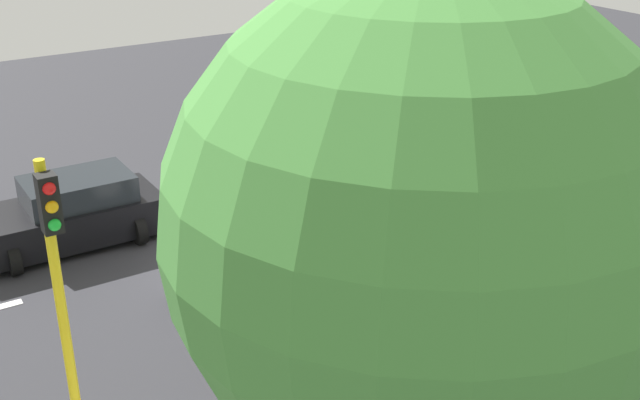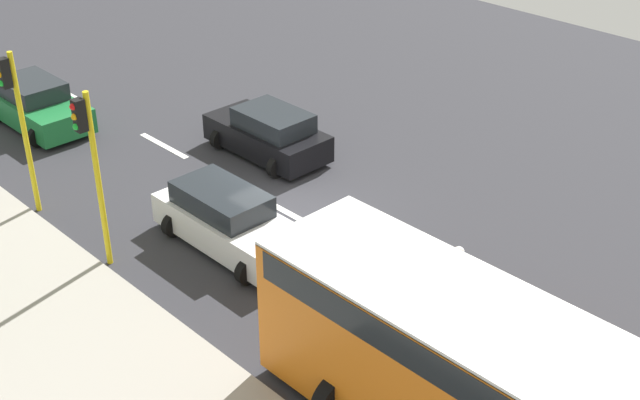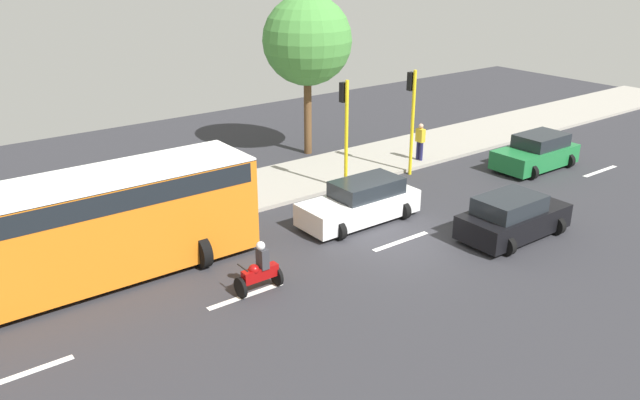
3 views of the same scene
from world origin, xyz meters
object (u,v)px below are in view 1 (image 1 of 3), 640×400
Objects in this scene: car_black at (69,214)px; street_tree_center at (418,226)px; traffic_light_corner at (298,214)px; car_white at (292,251)px; traffic_light_midblock at (58,276)px; motorcycle at (439,167)px.

car_black is 12.69m from street_tree_center.
car_white is at bearing 151.94° from traffic_light_corner.
traffic_light_midblock is (0.00, -3.58, 0.00)m from traffic_light_corner.
traffic_light_midblock is (2.72, -5.03, 2.22)m from car_white.
car_black is 7.37m from traffic_light_corner.
traffic_light_corner is (4.83, -6.98, 2.29)m from motorcycle.
car_black is 0.90× the size of car_white.
traffic_light_midblock is at bearing -65.43° from motorcycle.
traffic_light_corner is 1.00× the size of traffic_light_midblock.
street_tree_center is (7.76, -3.31, 4.55)m from car_white.
car_white is 6.13m from traffic_light_midblock.
traffic_light_corner reaches higher than motorcycle.
car_black is at bearing -165.38° from traffic_light_corner.
traffic_light_midblock is (6.80, -1.81, 2.22)m from car_black.
motorcycle is at bearing 77.27° from car_black.
motorcycle is 0.34× the size of traffic_light_midblock.
motorcycle is at bearing 124.68° from traffic_light_corner.
traffic_light_midblock reaches higher than motorcycle.
motorcycle is 11.83m from traffic_light_midblock.
traffic_light_corner is (2.72, -1.45, 2.22)m from car_white.
car_black is 0.55× the size of street_tree_center.
car_black is at bearing 165.13° from traffic_light_midblock.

